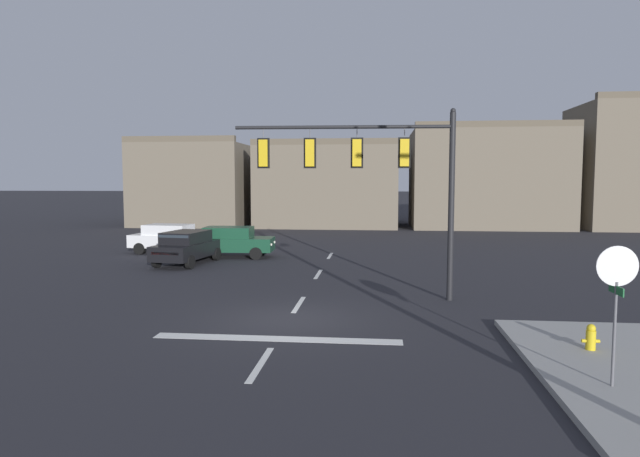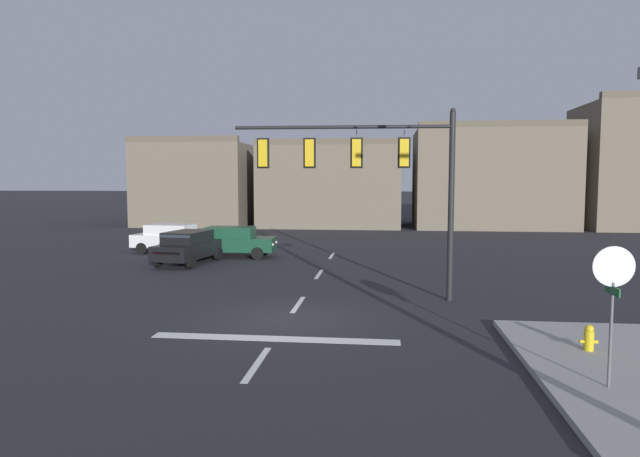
# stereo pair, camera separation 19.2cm
# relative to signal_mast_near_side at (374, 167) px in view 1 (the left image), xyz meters

# --- Properties ---
(ground_plane) EXTENTS (400.00, 400.00, 0.00)m
(ground_plane) POSITION_rel_signal_mast_near_side_xyz_m (-2.40, -3.11, -4.50)
(ground_plane) COLOR #232328
(stop_bar_paint) EXTENTS (6.40, 0.50, 0.01)m
(stop_bar_paint) POSITION_rel_signal_mast_near_side_xyz_m (-2.40, -5.11, -4.49)
(stop_bar_paint) COLOR silver
(stop_bar_paint) RESTS_ON ground
(lane_centreline) EXTENTS (0.16, 26.40, 0.01)m
(lane_centreline) POSITION_rel_signal_mast_near_side_xyz_m (-2.40, -1.11, -4.49)
(lane_centreline) COLOR silver
(lane_centreline) RESTS_ON ground
(signal_mast_near_side) EXTENTS (7.36, 0.54, 6.42)m
(signal_mast_near_side) POSITION_rel_signal_mast_near_side_xyz_m (0.00, 0.00, 0.00)
(signal_mast_near_side) COLOR black
(signal_mast_near_side) RESTS_ON ground
(stop_sign) EXTENTS (0.76, 0.64, 2.83)m
(stop_sign) POSITION_rel_signal_mast_near_side_xyz_m (4.60, -8.09, -2.35)
(stop_sign) COLOR #56565B
(stop_sign) RESTS_ON ground
(car_lot_nearside) EXTENTS (4.52, 2.06, 1.61)m
(car_lot_nearside) POSITION_rel_signal_mast_near_side_xyz_m (-7.59, 9.80, -3.64)
(car_lot_nearside) COLOR #143D28
(car_lot_nearside) RESTS_ON ground
(car_lot_middle) EXTENTS (4.59, 2.29, 1.61)m
(car_lot_middle) POSITION_rel_signal_mast_near_side_xyz_m (-11.36, 11.04, -3.64)
(car_lot_middle) COLOR silver
(car_lot_middle) RESTS_ON ground
(car_lot_farside) EXTENTS (2.40, 4.62, 1.61)m
(car_lot_farside) POSITION_rel_signal_mast_near_side_xyz_m (-9.04, 7.20, -3.64)
(car_lot_farside) COLOR black
(car_lot_farside) RESTS_ON ground
(fire_hydrant) EXTENTS (0.40, 0.30, 0.75)m
(fire_hydrant) POSITION_rel_signal_mast_near_side_xyz_m (5.05, -5.74, -4.17)
(fire_hydrant) COLOR gold
(fire_hydrant) RESTS_ON ground
(building_row) EXTENTS (50.22, 13.60, 10.89)m
(building_row) POSITION_rel_signal_mast_near_side_xyz_m (3.00, 32.03, -0.35)
(building_row) COLOR #665B4C
(building_row) RESTS_ON ground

